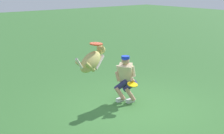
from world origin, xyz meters
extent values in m
plane|color=#376E32|center=(0.00, 0.00, 0.00)|extent=(60.00, 60.00, 0.00)
cube|color=silver|center=(0.00, -0.69, 0.05)|extent=(0.26, 0.10, 0.10)
cylinder|color=tan|center=(0.04, -0.66, 0.24)|extent=(0.28, 0.31, 0.37)
cylinder|color=navy|center=(-0.02, -0.68, 0.47)|extent=(0.37, 0.41, 0.37)
cube|color=silver|center=(-0.17, -0.47, 0.05)|extent=(0.26, 0.10, 0.10)
cylinder|color=tan|center=(-0.13, -0.44, 0.24)|extent=(0.28, 0.31, 0.37)
cylinder|color=navy|center=(-0.16, -0.49, 0.47)|extent=(0.37, 0.41, 0.37)
cube|color=beige|center=(-0.11, -0.61, 0.81)|extent=(0.53, 0.52, 0.58)
cylinder|color=beige|center=(0.03, -0.75, 0.87)|extent=(0.16, 0.16, 0.29)
cylinder|color=beige|center=(-0.22, -0.44, 0.87)|extent=(0.16, 0.16, 0.29)
cylinder|color=tan|center=(-0.08, -0.30, 0.69)|extent=(0.28, 0.24, 0.19)
cylinder|color=tan|center=(0.07, -0.74, 0.71)|extent=(0.15, 0.16, 0.27)
sphere|color=tan|center=(-0.03, -0.54, 1.17)|extent=(0.21, 0.21, 0.21)
cylinder|color=#1834AA|center=(-0.03, -0.54, 1.26)|extent=(0.22, 0.22, 0.07)
cylinder|color=#1834AA|center=(0.04, -0.48, 1.23)|extent=(0.12, 0.12, 0.02)
ellipsoid|color=tan|center=(2.03, 0.85, 1.74)|extent=(0.72, 0.53, 0.47)
ellipsoid|color=silver|center=(1.88, 0.78, 1.71)|extent=(0.14, 0.19, 0.17)
sphere|color=tan|center=(1.66, 0.68, 1.88)|extent=(0.17, 0.17, 0.17)
cone|color=tan|center=(1.58, 0.65, 1.86)|extent=(0.12, 0.12, 0.09)
cone|color=tan|center=(1.66, 0.74, 1.96)|extent=(0.06, 0.06, 0.07)
cone|color=tan|center=(1.70, 0.64, 1.96)|extent=(0.06, 0.06, 0.07)
cylinder|color=silver|center=(1.83, 0.85, 1.69)|extent=(0.32, 0.20, 0.25)
cylinder|color=silver|center=(1.90, 0.70, 1.69)|extent=(0.32, 0.20, 0.25)
cylinder|color=tan|center=(2.16, 1.00, 1.69)|extent=(0.32, 0.20, 0.25)
cylinder|color=tan|center=(2.23, 0.85, 1.69)|extent=(0.32, 0.20, 0.25)
cylinder|color=silver|center=(2.37, 1.01, 1.79)|extent=(0.20, 0.12, 0.23)
cylinder|color=#E3441F|center=(1.84, 0.78, 2.03)|extent=(0.35, 0.35, 0.04)
cylinder|color=yellow|center=(0.01, -0.21, 0.61)|extent=(0.33, 0.32, 0.09)
camera|label=1|loc=(5.16, 5.42, 3.11)|focal=49.85mm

